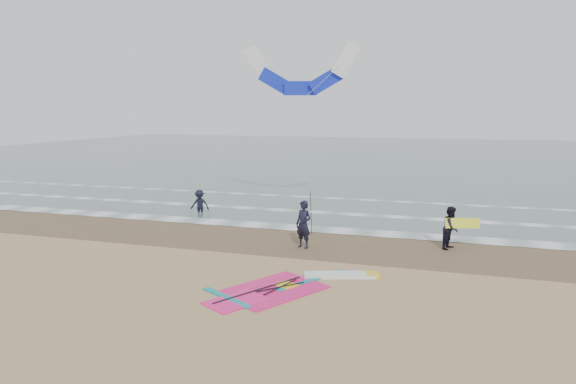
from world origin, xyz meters
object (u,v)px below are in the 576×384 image
(windsurf_rig, at_px, (293,286))
(surf_kite, at_px, (300,75))
(person_standing, at_px, (304,224))
(person_wading, at_px, (200,198))
(person_walking, at_px, (451,228))

(windsurf_rig, distance_m, surf_kite, 14.92)
(person_standing, distance_m, surf_kite, 10.63)
(person_wading, relative_size, surf_kite, 0.20)
(windsurf_rig, bearing_deg, surf_kite, 104.97)
(person_standing, distance_m, person_walking, 5.73)
(person_standing, distance_m, person_wading, 8.74)
(surf_kite, bearing_deg, person_standing, -73.12)
(person_wading, bearing_deg, person_walking, -23.53)
(person_standing, bearing_deg, surf_kite, 130.05)
(windsurf_rig, xyz_separation_m, person_standing, (-0.89, 4.43, 0.91))
(person_standing, relative_size, person_walking, 1.12)
(windsurf_rig, height_order, person_standing, person_standing)
(person_standing, xyz_separation_m, surf_kite, (-2.49, 8.21, 6.27))
(windsurf_rig, xyz_separation_m, person_wading, (-7.97, 9.56, 0.76))
(surf_kite, bearing_deg, person_walking, -39.60)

